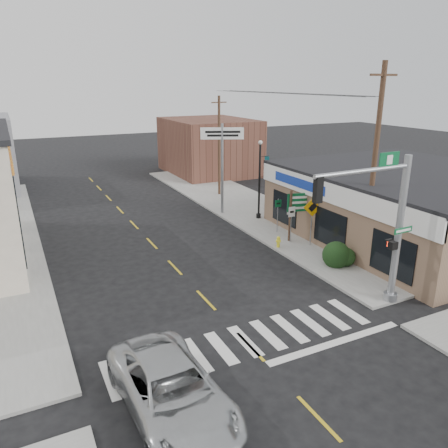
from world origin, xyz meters
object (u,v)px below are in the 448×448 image
bare_tree (391,198)px  traffic_signal_pole (387,217)px  utility_pole_far (219,145)px  utility_pole_near (374,164)px  dance_center_sign (222,146)px  suv (171,390)px  guide_sign (301,208)px  fire_hydrant (278,241)px  lamp_post (260,174)px

bare_tree → traffic_signal_pole: bearing=-138.7°
utility_pole_far → utility_pole_near: bearing=-94.8°
dance_center_sign → suv: bearing=-96.5°
guide_sign → utility_pole_far: bearing=102.0°
guide_sign → dance_center_sign: 7.94m
utility_pole_near → guide_sign: bearing=104.8°
bare_tree → utility_pole_far: 17.47m
fire_hydrant → bare_tree: (3.55, -4.59, 3.27)m
utility_pole_near → fire_hydrant: bearing=129.0°
guide_sign → utility_pole_far: (0.50, 12.28, 2.15)m
fire_hydrant → utility_pole_near: bearing=-48.5°
suv → bare_tree: bearing=18.1°
bare_tree → utility_pole_near: bearing=110.4°
suv → utility_pole_near: utility_pole_near is taller
bare_tree → fire_hydrant: bearing=127.7°
fire_hydrant → utility_pole_far: size_ratio=0.08×
lamp_post → traffic_signal_pole: bearing=-108.8°
fire_hydrant → dance_center_sign: bearing=88.6°
lamp_post → guide_sign: bearing=-101.5°
suv → guide_sign: 15.79m
traffic_signal_pole → fire_hydrant: (-0.10, 7.62, -3.56)m
guide_sign → traffic_signal_pole: bearing=-87.9°
fire_hydrant → utility_pole_far: 13.59m
suv → lamp_post: lamp_post is taller
bare_tree → utility_pole_near: 1.89m
bare_tree → utility_pole_far: size_ratio=0.57×
lamp_post → bare_tree: bearing=-91.6°
traffic_signal_pole → lamp_post: size_ratio=1.22×
guide_sign → bare_tree: bare_tree is taller
suv → traffic_signal_pole: 10.85m
traffic_signal_pole → suv: bearing=-170.0°
dance_center_sign → traffic_signal_pole: bearing=-66.5°
traffic_signal_pole → utility_pole_near: utility_pole_near is taller
utility_pole_near → utility_pole_far: (-0.80, 16.42, -1.04)m
lamp_post → utility_pole_far: 7.49m
traffic_signal_pole → utility_pole_far: utility_pole_far is taller
suv → dance_center_sign: (10.22, 17.48, 4.21)m
fire_hydrant → bare_tree: bare_tree is taller
utility_pole_near → lamp_post: bearing=95.3°
guide_sign → fire_hydrant: size_ratio=4.74×
traffic_signal_pole → guide_sign: bearing=76.0°
utility_pole_near → dance_center_sign: bearing=102.2°
lamp_post → utility_pole_near: 9.32m
utility_pole_near → utility_pole_far: size_ratio=1.25×
fire_hydrant → utility_pole_far: bearing=79.5°
suv → bare_tree: 14.82m
guide_sign → utility_pole_near: 5.39m
utility_pole_far → lamp_post: bearing=-101.0°
guide_sign → utility_pole_near: (1.30, -4.14, 3.19)m
guide_sign → fire_hydrant: guide_sign is taller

